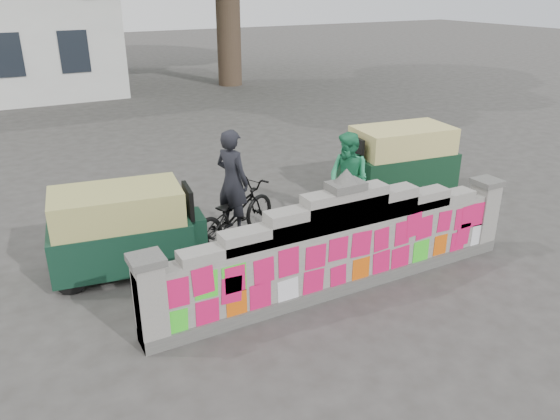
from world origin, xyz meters
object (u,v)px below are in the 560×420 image
at_px(cyclist_bike, 234,214).
at_px(cyclist_rider, 233,194).
at_px(rickshaw_left, 124,229).
at_px(pedestrian, 348,179).
at_px(rickshaw_right, 399,159).

distance_m(cyclist_bike, cyclist_rider, 0.39).
bearing_deg(cyclist_bike, rickshaw_left, 69.38).
distance_m(pedestrian, rickshaw_left, 4.39).
height_order(cyclist_rider, rickshaw_right, cyclist_rider).
bearing_deg(cyclist_rider, rickshaw_left, 69.38).
bearing_deg(cyclist_bike, pedestrian, -120.49).
height_order(cyclist_rider, pedestrian, cyclist_rider).
height_order(pedestrian, rickshaw_right, pedestrian).
bearing_deg(rickshaw_right, rickshaw_left, 13.33).
height_order(cyclist_bike, rickshaw_left, rickshaw_left).
relative_size(cyclist_bike, rickshaw_left, 0.80).
relative_size(cyclist_rider, pedestrian, 1.03).
xyz_separation_m(rickshaw_left, rickshaw_right, (6.42, 0.75, 0.04)).
distance_m(cyclist_bike, pedestrian, 2.40).
bearing_deg(rickshaw_left, cyclist_rider, 11.43).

